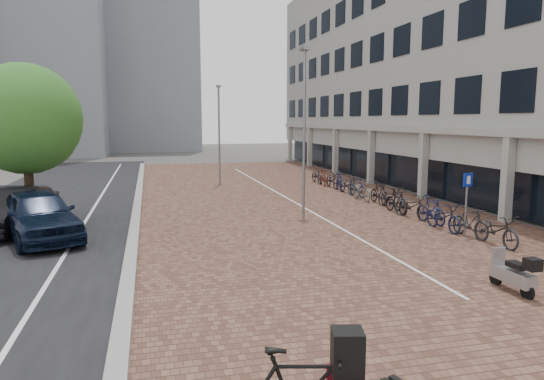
{
  "coord_description": "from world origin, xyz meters",
  "views": [
    {
      "loc": [
        -4.49,
        -11.99,
        3.94
      ],
      "look_at": [
        0.0,
        6.0,
        1.3
      ],
      "focal_mm": 32.55,
      "sensor_mm": 36.0,
      "label": 1
    }
  ],
  "objects_px": {
    "car_navy": "(39,215)",
    "parking_sign": "(467,195)",
    "car_dark": "(12,210)",
    "scooter_front": "(512,272)"
  },
  "relations": [
    {
      "from": "car_navy",
      "to": "parking_sign",
      "type": "relative_size",
      "value": 2.27
    },
    {
      "from": "car_navy",
      "to": "car_dark",
      "type": "relative_size",
      "value": 1.05
    },
    {
      "from": "car_navy",
      "to": "scooter_front",
      "type": "relative_size",
      "value": 3.52
    },
    {
      "from": "car_dark",
      "to": "parking_sign",
      "type": "xyz_separation_m",
      "value": [
        15.2,
        -4.66,
        0.66
      ]
    },
    {
      "from": "car_dark",
      "to": "scooter_front",
      "type": "distance_m",
      "value": 16.11
    },
    {
      "from": "car_navy",
      "to": "car_dark",
      "type": "xyz_separation_m",
      "value": [
        -1.22,
        1.69,
        -0.07
      ]
    },
    {
      "from": "scooter_front",
      "to": "parking_sign",
      "type": "distance_m",
      "value": 5.71
    },
    {
      "from": "car_navy",
      "to": "parking_sign",
      "type": "distance_m",
      "value": 14.3
    },
    {
      "from": "car_dark",
      "to": "parking_sign",
      "type": "distance_m",
      "value": 15.91
    },
    {
      "from": "car_dark",
      "to": "parking_sign",
      "type": "height_order",
      "value": "parking_sign"
    }
  ]
}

